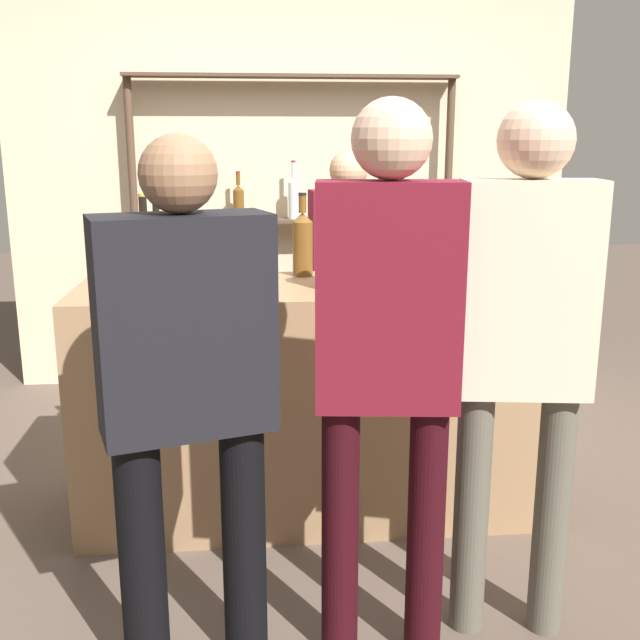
{
  "coord_description": "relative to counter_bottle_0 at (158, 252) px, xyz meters",
  "views": [
    {
      "loc": [
        -0.29,
        -3.03,
        1.59
      ],
      "look_at": [
        0.0,
        0.0,
        0.85
      ],
      "focal_mm": 42.0,
      "sensor_mm": 36.0,
      "label": 1
    }
  ],
  "objects": [
    {
      "name": "counter_bottle_1",
      "position": [
        -0.07,
        0.12,
        0.0
      ],
      "size": [
        0.09,
        0.09,
        0.37
      ],
      "color": "black",
      "rests_on": "bar_counter"
    },
    {
      "name": "back_shelf",
      "position": [
        0.66,
        1.72,
        0.14
      ],
      "size": [
        2.04,
        0.18,
        1.98
      ],
      "color": "#4C3828",
      "rests_on": "ground_plane"
    },
    {
      "name": "server_behind_counter",
      "position": [
        0.89,
        0.86,
        -0.24
      ],
      "size": [
        0.42,
        0.21,
        1.54
      ],
      "rotation": [
        0.0,
        0.0,
        -1.48
      ],
      "color": "black",
      "rests_on": "ground_plane"
    },
    {
      "name": "back_wall",
      "position": [
        0.66,
        1.9,
        0.25
      ],
      "size": [
        3.6,
        0.12,
        2.8
      ],
      "primitive_type": "cube",
      "color": "beige",
      "rests_on": "ground_plane"
    },
    {
      "name": "ice_bucket",
      "position": [
        0.73,
        -0.11,
        -0.04
      ],
      "size": [
        0.19,
        0.19,
        0.21
      ],
      "color": "#846647",
      "rests_on": "bar_counter"
    },
    {
      "name": "ground_plane",
      "position": [
        0.66,
        -0.02,
        -1.15
      ],
      "size": [
        16.0,
        16.0,
        0.0
      ],
      "primitive_type": "plane",
      "color": "brown"
    },
    {
      "name": "counter_bottle_2",
      "position": [
        0.15,
        -0.17,
        0.0
      ],
      "size": [
        0.09,
        0.09,
        0.38
      ],
      "color": "black",
      "rests_on": "bar_counter"
    },
    {
      "name": "customer_left",
      "position": [
        0.18,
        -1.02,
        -0.22
      ],
      "size": [
        0.52,
        0.34,
        1.61
      ],
      "rotation": [
        0.0,
        0.0,
        1.86
      ],
      "color": "black",
      "rests_on": "ground_plane"
    },
    {
      "name": "counter_bottle_0",
      "position": [
        0.0,
        0.0,
        0.0
      ],
      "size": [
        0.07,
        0.07,
        0.37
      ],
      "color": "black",
      "rests_on": "bar_counter"
    },
    {
      "name": "customer_right",
      "position": [
        1.19,
        -0.92,
        -0.13
      ],
      "size": [
        0.42,
        0.23,
        1.7
      ],
      "rotation": [
        0.0,
        0.0,
        1.43
      ],
      "color": "#575347",
      "rests_on": "ground_plane"
    },
    {
      "name": "wine_glass",
      "position": [
        1.38,
        -0.23,
        -0.03
      ],
      "size": [
        0.07,
        0.07,
        0.15
      ],
      "color": "silver",
      "rests_on": "bar_counter"
    },
    {
      "name": "customer_center",
      "position": [
        0.76,
        -1.0,
        -0.13
      ],
      "size": [
        0.43,
        0.23,
        1.7
      ],
      "rotation": [
        0.0,
        0.0,
        1.46
      ],
      "color": "black",
      "rests_on": "ground_plane"
    },
    {
      "name": "counter_bottle_3",
      "position": [
        0.6,
        0.2,
        0.0
      ],
      "size": [
        0.09,
        0.09,
        0.36
      ],
      "color": "brown",
      "rests_on": "bar_counter"
    },
    {
      "name": "bar_counter",
      "position": [
        0.66,
        -0.02,
        -0.65
      ],
      "size": [
        2.0,
        0.66,
        1.0
      ],
      "primitive_type": "cube",
      "color": "#997551",
      "rests_on": "ground_plane"
    }
  ]
}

